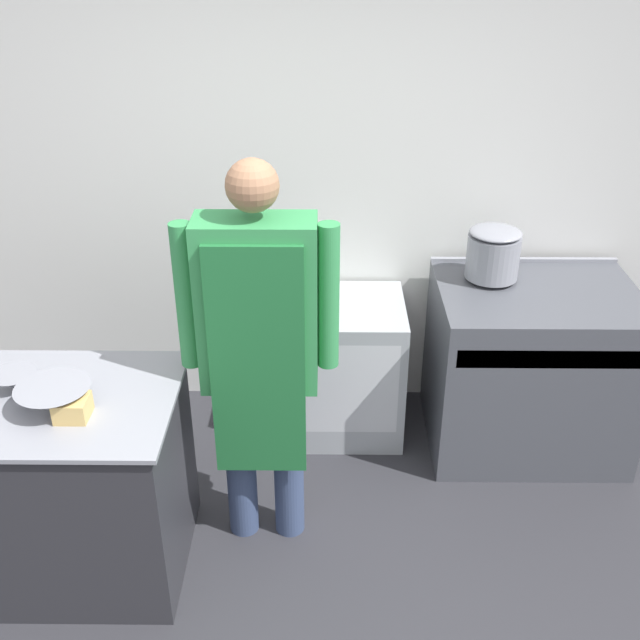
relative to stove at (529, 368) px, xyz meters
The scene contains 9 objects.
wall_back 1.52m from the stove, 157.55° to the left, with size 8.00×0.05×2.70m.
prep_counter 2.46m from the stove, 157.48° to the right, with size 1.09×0.78×0.89m.
stove is the anchor object (origin of this frame).
fridge_unit 0.98m from the stove, behind, with size 0.58×0.60×0.78m.
person_cook 1.68m from the stove, 151.83° to the right, with size 0.67×0.24×1.84m.
mixing_bowl 2.46m from the stove, 155.22° to the right, with size 0.30×0.30×0.11m.
small_bowl 2.60m from the stove, 160.32° to the right, with size 0.20×0.20×0.07m.
plastic_tub 2.40m from the stove, 153.20° to the right, with size 0.13×0.13×0.09m.
stock_pot 0.68m from the stove, 149.02° to the left, with size 0.28×0.28×0.27m.
Camera 1 is at (0.04, -1.87, 2.64)m, focal length 42.00 mm.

